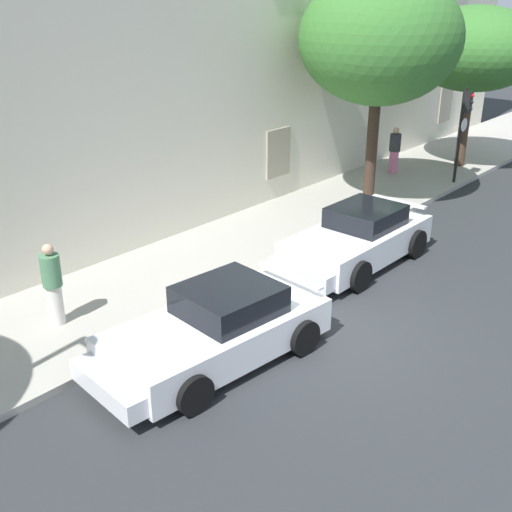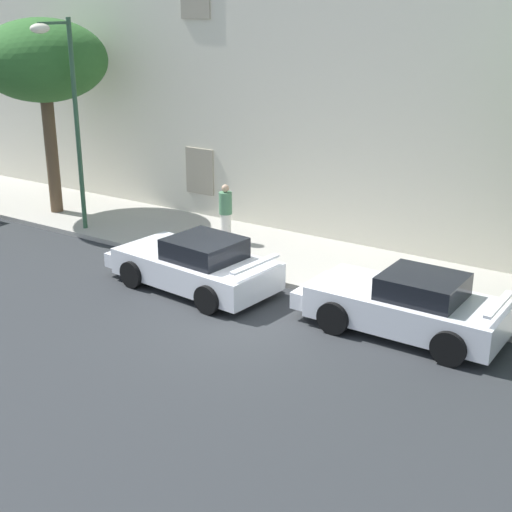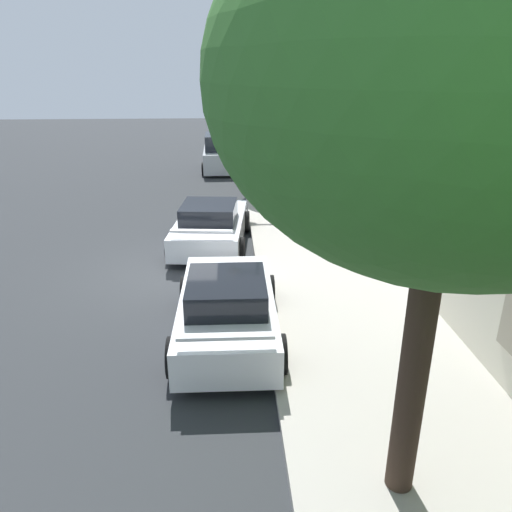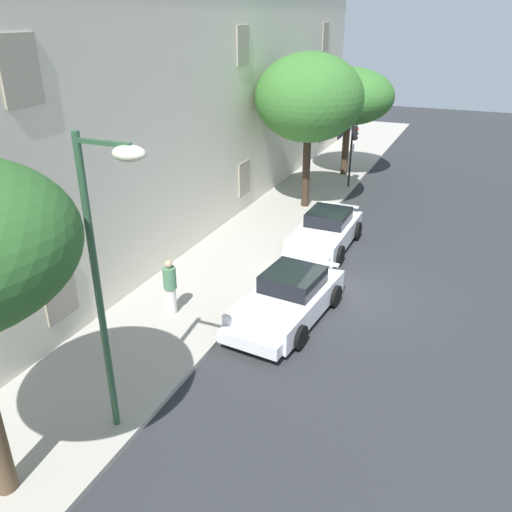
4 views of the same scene
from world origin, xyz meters
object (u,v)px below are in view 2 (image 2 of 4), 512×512
sportscar_red_lead (192,264)px  street_lamp (64,90)px  pedestrian_admiring (226,213)px  tree_midblock (43,62)px  sportscar_yellow_flank (401,305)px

sportscar_red_lead → street_lamp: street_lamp is taller
sportscar_red_lead → pedestrian_admiring: bearing=111.2°
street_lamp → pedestrian_admiring: (4.44, 1.77, -3.40)m
street_lamp → pedestrian_admiring: size_ratio=3.67×
sportscar_red_lead → pedestrian_admiring: pedestrian_admiring is taller
tree_midblock → street_lamp: street_lamp is taller
tree_midblock → street_lamp: bearing=-29.1°
sportscar_red_lead → tree_midblock: 9.38m
tree_midblock → pedestrian_admiring: tree_midblock is taller
sportscar_red_lead → sportscar_yellow_flank: bearing=4.9°
pedestrian_admiring → sportscar_yellow_flank: bearing=-22.0°
sportscar_yellow_flank → pedestrian_admiring: pedestrian_admiring is taller
sportscar_yellow_flank → pedestrian_admiring: (-6.61, 2.67, 0.38)m
street_lamp → pedestrian_admiring: 5.86m
street_lamp → pedestrian_admiring: street_lamp is taller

